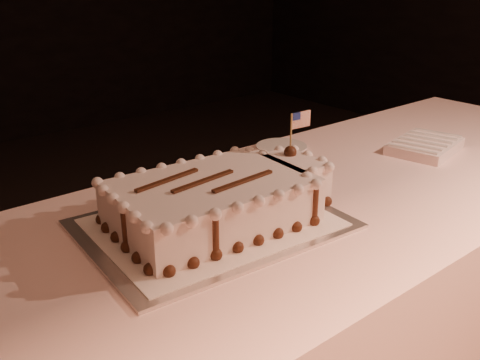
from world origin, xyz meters
TOP-DOWN VIEW (x-y plane):
  - banquet_table at (0.00, 0.60)m, footprint 2.40×0.80m
  - cake_board at (-0.29, 0.62)m, footprint 0.58×0.45m
  - doily at (-0.29, 0.62)m, footprint 0.52×0.41m
  - sheet_cake at (-0.26, 0.62)m, footprint 0.53×0.33m
  - napkin_stack at (0.52, 0.62)m, footprint 0.26×0.21m
  - side_plate at (0.19, 0.91)m, footprint 0.16×0.16m

SIDE VIEW (x-z plane):
  - banquet_table at x=0.00m, z-range 0.00..0.75m
  - cake_board at x=-0.29m, z-range 0.75..0.76m
  - side_plate at x=0.19m, z-range 0.75..0.76m
  - doily at x=-0.29m, z-range 0.76..0.76m
  - napkin_stack at x=0.52m, z-range 0.75..0.79m
  - sheet_cake at x=-0.26m, z-range 0.71..0.91m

